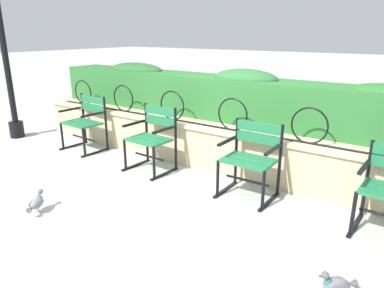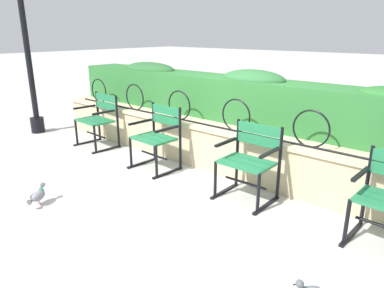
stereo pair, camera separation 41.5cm
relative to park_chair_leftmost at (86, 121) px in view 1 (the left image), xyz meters
name	(u,v)px [view 1 (the left image)]	position (x,y,z in m)	size (l,w,h in m)	color
ground_plane	(187,189)	(2.23, -0.34, -0.46)	(60.00, 60.00, 0.00)	#B7B5AF
stone_wall	(221,149)	(2.23, 0.43, -0.15)	(6.83, 0.41, 0.61)	#C6B289
iron_arch_fence	(203,112)	(1.99, 0.36, 0.33)	(6.31, 0.02, 0.42)	black
hedge_row	(236,97)	(2.17, 0.92, 0.48)	(6.70, 0.62, 0.72)	#2D7033
park_chair_leftmost	(86,121)	(0.00, 0.00, 0.00)	(0.64, 0.55, 0.85)	#237547
park_chair_centre_left	(153,137)	(1.45, -0.06, 0.00)	(0.60, 0.54, 0.86)	#237547
park_chair_centre_right	(251,157)	(2.89, -0.02, 0.00)	(0.60, 0.53, 0.84)	#237547
pigeon_near_chairs	(337,284)	(4.15, -1.19, -0.35)	(0.24, 0.23, 0.22)	slate
pigeon_far_side	(37,203)	(1.27, -1.70, -0.35)	(0.19, 0.27, 0.22)	gray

